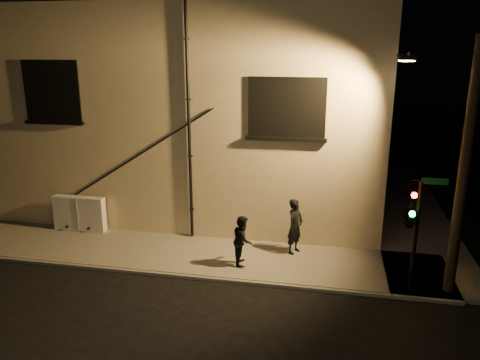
% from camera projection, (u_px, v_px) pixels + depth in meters
% --- Properties ---
extents(ground, '(90.00, 90.00, 0.00)m').
position_uv_depth(ground, '(221.00, 280.00, 14.41)').
color(ground, black).
extents(sidewalk, '(21.00, 16.00, 0.12)m').
position_uv_depth(sidewalk, '(277.00, 229.00, 18.31)').
color(sidewalk, slate).
rests_on(sidewalk, ground).
extents(building, '(16.20, 12.23, 8.80)m').
position_uv_depth(building, '(203.00, 102.00, 22.26)').
color(building, beige).
rests_on(building, ground).
extents(utility_cabinet, '(2.05, 0.34, 1.35)m').
position_uv_depth(utility_cabinet, '(80.00, 214.00, 17.91)').
color(utility_cabinet, silver).
rests_on(utility_cabinet, sidewalk).
extents(pedestrian_a, '(0.73, 0.83, 1.91)m').
position_uv_depth(pedestrian_a, '(295.00, 226.00, 15.87)').
color(pedestrian_a, black).
rests_on(pedestrian_a, sidewalk).
extents(pedestrian_b, '(0.72, 0.87, 1.63)m').
position_uv_depth(pedestrian_b, '(243.00, 240.00, 15.07)').
color(pedestrian_b, black).
rests_on(pedestrian_b, sidewalk).
extents(traffic_signal, '(1.32, 1.99, 3.37)m').
position_uv_depth(traffic_signal, '(411.00, 216.00, 13.05)').
color(traffic_signal, black).
rests_on(traffic_signal, sidewalk).
extents(streetlamp_pole, '(2.03, 1.39, 7.27)m').
position_uv_depth(streetlamp_pole, '(461.00, 165.00, 12.67)').
color(streetlamp_pole, black).
rests_on(streetlamp_pole, ground).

